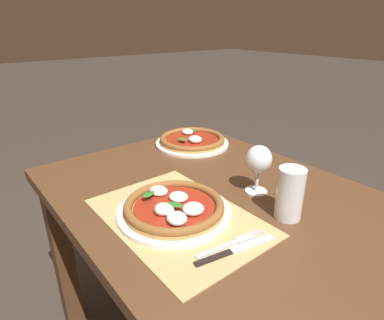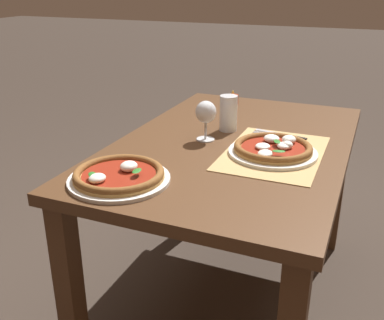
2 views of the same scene
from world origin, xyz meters
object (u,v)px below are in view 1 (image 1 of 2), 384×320
at_px(wine_glass, 259,161).
at_px(pizza_far, 192,140).
at_px(fork, 232,243).
at_px(knife, 236,250).
at_px(pint_glass, 290,195).
at_px(pizza_near, 174,208).

bearing_deg(wine_glass, pizza_far, 166.53).
bearing_deg(fork, knife, -26.47).
bearing_deg(wine_glass, pint_glass, -16.03).
relative_size(wine_glass, pint_glass, 1.07).
xyz_separation_m(pint_glass, fork, (-0.01, -0.20, -0.06)).
height_order(wine_glass, knife, wine_glass).
height_order(pizza_near, knife, pizza_near).
bearing_deg(fork, pint_glass, 88.02).
height_order(pizza_far, wine_glass, wine_glass).
height_order(wine_glass, pint_glass, wine_glass).
bearing_deg(wine_glass, knife, -57.82).
bearing_deg(pint_glass, pizza_near, -130.50).
relative_size(pizza_far, fork, 1.58).
bearing_deg(pizza_near, wine_glass, 79.01).
distance_m(pizza_near, pint_glass, 0.31).
bearing_deg(pizza_near, pizza_far, 136.26).
height_order(wine_glass, fork, wine_glass).
xyz_separation_m(pizza_near, pizza_far, (-0.40, 0.39, -0.00)).
relative_size(pizza_near, fork, 1.57).
distance_m(pizza_near, knife, 0.22).
relative_size(wine_glass, fork, 0.77).
bearing_deg(pint_glass, wine_glass, 163.97).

